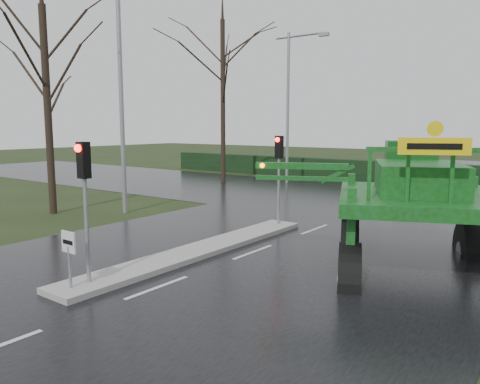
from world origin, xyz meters
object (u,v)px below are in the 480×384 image
Objects in this scene: traffic_signal_mid at (279,161)px; crop_sprayer at (352,188)px; street_light_left_near at (125,77)px; traffic_signal_near at (84,182)px; keep_left_sign at (69,250)px; street_light_left_far at (292,94)px; white_sedan at (428,192)px.

traffic_signal_mid is 0.43× the size of crop_sprayer.
street_light_left_near is 1.21× the size of crop_sprayer.
traffic_signal_near is at bearing -160.31° from crop_sprayer.
traffic_signal_near is (0.00, 0.49, 1.53)m from keep_left_sign.
street_light_left_far reaches higher than traffic_signal_near.
traffic_signal_mid is 0.35× the size of street_light_left_far.
keep_left_sign is 0.14× the size of street_light_left_near.
traffic_signal_mid is 0.35× the size of street_light_left_near.
street_light_left_far is (-6.89, 21.50, 4.93)m from keep_left_sign.
crop_sprayer is at bearing -54.98° from street_light_left_far.
keep_left_sign is 0.16× the size of crop_sprayer.
traffic_signal_near is 10.40m from street_light_left_near.
traffic_signal_near is 22.28m from white_sedan.
street_light_left_far is 1.21× the size of crop_sprayer.
keep_left_sign is at bearing 170.98° from white_sedan.
street_light_left_far is 2.01× the size of white_sedan.
street_light_left_far is at bearing 101.30° from crop_sprayer.
traffic_signal_mid is (0.00, 8.99, 1.53)m from keep_left_sign.
crop_sprayer reaches higher than white_sedan.
crop_sprayer is (11.60, -2.56, -3.63)m from street_light_left_near.
keep_left_sign is at bearing -157.31° from crop_sprayer.
traffic_signal_mid is at bearing 90.00° from traffic_signal_near.
street_light_left_near and street_light_left_far have the same top height.
street_light_left_far is 10.67m from white_sedan.
traffic_signal_near is 0.43× the size of crop_sprayer.
keep_left_sign is 1.61m from traffic_signal_near.
keep_left_sign is 0.38× the size of traffic_signal_near.
keep_left_sign is 0.27× the size of white_sedan.
crop_sprayer is (4.71, 4.45, -0.23)m from traffic_signal_near.
street_light_left_near is at bearing -167.79° from traffic_signal_mid.
keep_left_sign is at bearing -47.41° from street_light_left_near.
traffic_signal_mid is at bearing 90.00° from keep_left_sign.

